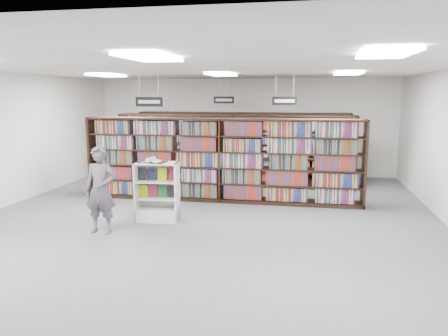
% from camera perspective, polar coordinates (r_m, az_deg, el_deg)
% --- Properties ---
extents(floor, '(12.00, 12.00, 0.00)m').
position_cam_1_polar(floor, '(9.31, -2.71, -7.13)').
color(floor, '#4B4C50').
rests_on(floor, ground).
extents(ceiling, '(10.00, 12.00, 0.10)m').
position_cam_1_polar(ceiling, '(8.93, -2.88, 12.94)').
color(ceiling, silver).
rests_on(ceiling, wall_back).
extents(wall_back, '(10.00, 0.10, 3.20)m').
position_cam_1_polar(wall_back, '(14.86, 2.60, 5.40)').
color(wall_back, white).
rests_on(wall_back, ground).
extents(wall_front, '(10.00, 0.10, 3.20)m').
position_cam_1_polar(wall_front, '(3.55, -26.16, -8.96)').
color(wall_front, white).
rests_on(wall_front, ground).
extents(bookshelf_row_near, '(7.00, 0.60, 2.10)m').
position_cam_1_polar(bookshelf_row_near, '(10.99, -0.35, 1.07)').
color(bookshelf_row_near, black).
rests_on(bookshelf_row_near, floor).
extents(bookshelf_row_mid, '(7.00, 0.60, 2.10)m').
position_cam_1_polar(bookshelf_row_mid, '(12.94, 1.33, 2.35)').
color(bookshelf_row_mid, black).
rests_on(bookshelf_row_mid, floor).
extents(bookshelf_row_far, '(7.00, 0.60, 2.10)m').
position_cam_1_polar(bookshelf_row_far, '(14.61, 2.42, 3.16)').
color(bookshelf_row_far, black).
rests_on(bookshelf_row_far, floor).
extents(aisle_sign_left, '(0.65, 0.02, 0.80)m').
position_cam_1_polar(aisle_sign_left, '(10.31, -9.75, 8.64)').
color(aisle_sign_left, '#B2B2B7').
rests_on(aisle_sign_left, ceiling).
extents(aisle_sign_right, '(0.65, 0.02, 0.80)m').
position_cam_1_polar(aisle_sign_right, '(11.69, 7.91, 8.77)').
color(aisle_sign_right, '#B2B2B7').
rests_on(aisle_sign_right, ceiling).
extents(aisle_sign_center, '(0.65, 0.02, 0.80)m').
position_cam_1_polar(aisle_sign_center, '(13.91, -0.02, 8.97)').
color(aisle_sign_center, '#B2B2B7').
rests_on(aisle_sign_center, ceiling).
extents(troffer_front_center, '(0.60, 1.20, 0.04)m').
position_cam_1_polar(troffer_front_center, '(6.06, -9.70, 14.07)').
color(troffer_front_center, white).
rests_on(troffer_front_center, ceiling).
extents(troffer_front_right, '(0.60, 1.20, 0.04)m').
position_cam_1_polar(troffer_front_right, '(5.77, 20.45, 13.86)').
color(troffer_front_right, white).
rests_on(troffer_front_right, ceiling).
extents(troffer_back_left, '(0.60, 1.20, 0.04)m').
position_cam_1_polar(troffer_back_left, '(11.83, -15.09, 11.60)').
color(troffer_back_left, white).
rests_on(troffer_back_left, ceiling).
extents(troffer_back_center, '(0.60, 1.20, 0.04)m').
position_cam_1_polar(troffer_back_center, '(10.88, -0.37, 12.12)').
color(troffer_back_center, white).
rests_on(troffer_back_center, ceiling).
extents(troffer_back_right, '(0.60, 1.20, 0.04)m').
position_cam_1_polar(troffer_back_right, '(10.72, 15.92, 11.81)').
color(troffer_back_right, white).
rests_on(troffer_back_right, ceiling).
extents(endcap_display, '(0.95, 0.54, 1.27)m').
position_cam_1_polar(endcap_display, '(9.46, -8.66, -4.18)').
color(endcap_display, white).
rests_on(endcap_display, floor).
extents(open_book, '(0.62, 0.40, 0.13)m').
position_cam_1_polar(open_book, '(9.28, -9.47, 0.93)').
color(open_book, black).
rests_on(open_book, endcap_display).
extents(shopper, '(0.63, 0.42, 1.71)m').
position_cam_1_polar(shopper, '(8.77, -15.83, -2.78)').
color(shopper, '#534E59').
rests_on(shopper, floor).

